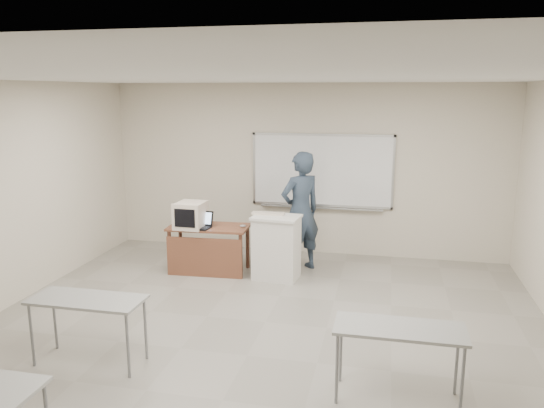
% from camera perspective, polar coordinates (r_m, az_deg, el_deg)
% --- Properties ---
extents(floor, '(7.00, 8.00, 0.01)m').
position_cam_1_polar(floor, '(6.09, -2.70, -16.01)').
color(floor, gray).
rests_on(floor, ground).
extents(whiteboard, '(2.48, 0.10, 1.31)m').
position_cam_1_polar(whiteboard, '(9.32, 5.39, 3.50)').
color(whiteboard, white).
rests_on(whiteboard, floor).
extents(student_desks, '(4.40, 2.20, 0.73)m').
position_cam_1_polar(student_desks, '(4.64, -7.32, -16.22)').
color(student_desks, gray).
rests_on(student_desks, floor).
extents(instructor_desk, '(1.27, 0.63, 0.75)m').
position_cam_1_polar(instructor_desk, '(8.48, -7.02, -4.06)').
color(instructor_desk, brown).
rests_on(instructor_desk, floor).
extents(podium, '(0.71, 0.52, 0.99)m').
position_cam_1_polar(podium, '(8.20, 0.48, -4.67)').
color(podium, white).
rests_on(podium, floor).
extents(crt_monitor, '(0.44, 0.49, 0.42)m').
position_cam_1_polar(crt_monitor, '(8.44, -8.73, -1.16)').
color(crt_monitor, beige).
rests_on(crt_monitor, instructor_desk).
extents(laptop, '(0.34, 0.31, 0.25)m').
position_cam_1_polar(laptop, '(8.42, -7.74, -2.14)').
color(laptop, black).
rests_on(laptop, instructor_desk).
extents(mouse, '(0.11, 0.09, 0.04)m').
position_cam_1_polar(mouse, '(8.40, -3.15, -2.37)').
color(mouse, '#909398').
rests_on(mouse, instructor_desk).
extents(keyboard, '(0.51, 0.19, 0.03)m').
position_cam_1_polar(keyboard, '(8.17, -0.43, -1.04)').
color(keyboard, beige).
rests_on(keyboard, podium).
extents(presenter, '(0.84, 0.82, 1.93)m').
position_cam_1_polar(presenter, '(8.50, 3.08, -0.81)').
color(presenter, black).
rests_on(presenter, floor).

